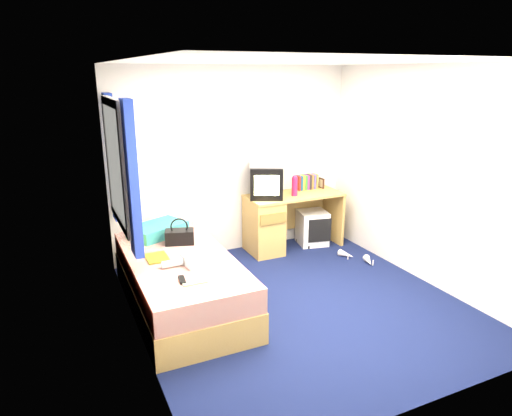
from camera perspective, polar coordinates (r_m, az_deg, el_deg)
name	(u,v)px	position (r m, az deg, el deg)	size (l,w,h in m)	color
ground	(297,303)	(4.87, 5.17, -11.78)	(3.40, 3.40, 0.00)	#0C1438
room_shell	(301,166)	(4.37, 5.66, 5.21)	(3.40, 3.40, 3.40)	white
bed	(181,282)	(4.75, -9.33, -9.10)	(1.01, 2.00, 0.54)	tan
pillow	(158,230)	(5.26, -12.13, -2.68)	(0.60, 0.38, 0.13)	#1B62B2
desk	(275,221)	(6.08, 2.40, -1.65)	(1.30, 0.55, 0.75)	tan
storage_cube	(312,228)	(6.39, 7.04, -2.44)	(0.38, 0.38, 0.47)	white
crt_tv	(266,182)	(5.87, 1.31, 3.28)	(0.53, 0.52, 0.41)	black
vcr	(266,163)	(5.82, 1.32, 5.64)	(0.42, 0.30, 0.08)	silver
book_row	(306,182)	(6.36, 6.31, 3.26)	(0.31, 0.13, 0.20)	maroon
picture_frame	(321,183)	(6.45, 8.19, 3.11)	(0.02, 0.12, 0.14)	#321A10
pink_water_bottle	(295,187)	(5.99, 4.85, 2.67)	(0.08, 0.08, 0.24)	#C71C4A
aerosol_can	(280,187)	(6.08, 3.05, 2.67)	(0.05, 0.05, 0.19)	white
handbag	(180,236)	(4.96, -9.53, -3.49)	(0.34, 0.25, 0.28)	black
towel	(199,259)	(4.44, -7.09, -6.35)	(0.28, 0.24, 0.09)	white
magazine	(157,258)	(4.64, -12.28, -6.08)	(0.21, 0.28, 0.01)	yellow
water_bottle	(172,264)	(4.41, -10.42, -6.84)	(0.07, 0.07, 0.20)	silver
colour_swatch_fan	(195,283)	(4.06, -7.61, -9.27)	(0.22, 0.06, 0.01)	gold
remote_control	(182,280)	(4.13, -9.23, -8.83)	(0.05, 0.16, 0.02)	black
window_assembly	(119,166)	(4.72, -16.72, 5.02)	(0.11, 1.42, 1.40)	silver
white_heels	(357,258)	(5.98, 12.56, -6.10)	(0.29, 0.53, 0.09)	silver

